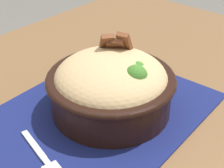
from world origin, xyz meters
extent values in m
cube|color=brown|center=(0.00, 0.00, 0.73)|extent=(1.17, 0.79, 0.04)
cylinder|color=brown|center=(-0.52, -0.34, 0.35)|extent=(0.04, 0.04, 0.71)
cube|color=#11194C|center=(-0.03, -0.01, 0.75)|extent=(0.40, 0.30, 0.00)
cylinder|color=black|center=(-0.06, 0.00, 0.78)|extent=(0.19, 0.19, 0.07)
torus|color=black|center=(-0.06, 0.00, 0.81)|extent=(0.21, 0.21, 0.01)
ellipsoid|color=tan|center=(-0.06, 0.00, 0.81)|extent=(0.20, 0.20, 0.07)
sphere|color=#376B24|center=(-0.08, 0.04, 0.83)|extent=(0.03, 0.03, 0.03)
sphere|color=#376B24|center=(-0.06, 0.05, 0.83)|extent=(0.04, 0.04, 0.04)
cylinder|color=orange|center=(-0.05, 0.00, 0.83)|extent=(0.02, 0.02, 0.01)
cylinder|color=orange|center=(-0.11, 0.02, 0.83)|extent=(0.01, 0.04, 0.01)
cube|color=brown|center=(-0.11, -0.01, 0.84)|extent=(0.04, 0.03, 0.06)
cube|color=brown|center=(-0.10, -0.02, 0.84)|extent=(0.05, 0.04, 0.04)
cube|color=brown|center=(-0.10, -0.03, 0.84)|extent=(0.04, 0.04, 0.04)
cube|color=brown|center=(-0.09, -0.04, 0.84)|extent=(0.04, 0.05, 0.05)
cube|color=#B4B4B4|center=(0.08, -0.03, 0.75)|extent=(0.03, 0.07, 0.00)
cube|color=#B4B4B4|center=(0.09, 0.01, 0.75)|extent=(0.01, 0.01, 0.00)
camera|label=1|loc=(0.29, 0.30, 1.09)|focal=54.64mm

